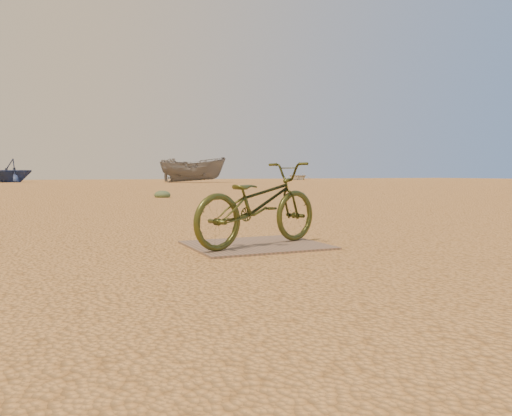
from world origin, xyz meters
name	(u,v)px	position (x,y,z in m)	size (l,w,h in m)	color
ground	(290,253)	(0.00, 0.00, 0.00)	(120.00, 120.00, 0.00)	#DEA157
plywood_board	(256,245)	(-0.13, 0.53, 0.01)	(1.39, 1.16, 0.02)	#826453
bicycle	(258,204)	(-0.15, 0.43, 0.46)	(0.58, 1.65, 0.87)	#3E461A
boat_far_left	(10,170)	(-4.21, 43.02, 1.01)	(3.32, 3.85, 2.03)	navy
boat_mid_right	(193,170)	(9.75, 35.88, 1.05)	(2.05, 5.44, 2.11)	slate
boat_far_right	(297,176)	(25.49, 46.66, 0.43)	(2.96, 4.15, 0.86)	silver
kale_b	(162,197)	(1.43, 11.46, 0.00)	(0.52, 0.52, 0.28)	#5C754B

